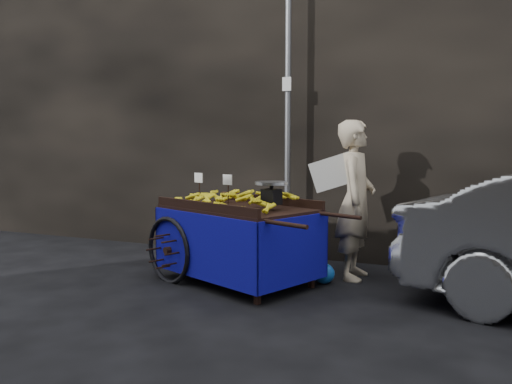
% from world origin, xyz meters
% --- Properties ---
extents(ground, '(80.00, 80.00, 0.00)m').
position_xyz_m(ground, '(0.00, 0.00, 0.00)').
color(ground, black).
rests_on(ground, ground).
extents(building_wall, '(13.50, 2.00, 5.00)m').
position_xyz_m(building_wall, '(0.39, 2.60, 2.50)').
color(building_wall, black).
rests_on(building_wall, ground).
extents(street_pole, '(0.12, 0.10, 4.00)m').
position_xyz_m(street_pole, '(0.30, 1.30, 2.01)').
color(street_pole, slate).
rests_on(street_pole, ground).
extents(banana_cart, '(2.58, 1.86, 1.28)m').
position_xyz_m(banana_cart, '(0.08, 0.10, 0.79)').
color(banana_cart, black).
rests_on(banana_cart, ground).
extents(vendor, '(0.79, 0.71, 1.88)m').
position_xyz_m(vendor, '(1.33, 0.80, 0.94)').
color(vendor, tan).
rests_on(vendor, ground).
extents(plastic_bag, '(0.26, 0.21, 0.24)m').
position_xyz_m(plastic_bag, '(1.06, 0.41, 0.12)').
color(plastic_bag, blue).
rests_on(plastic_bag, ground).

